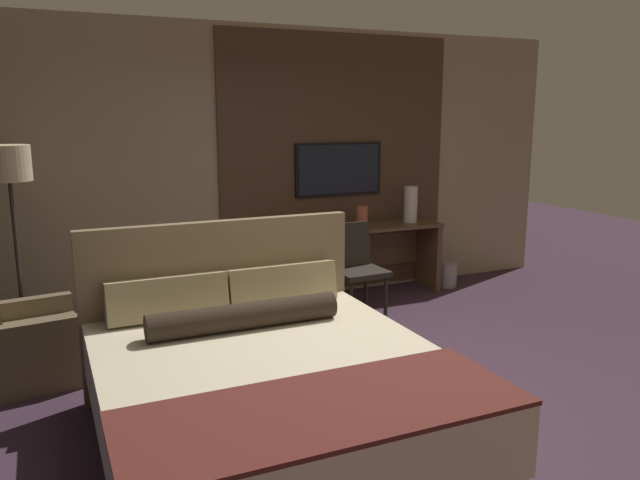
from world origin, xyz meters
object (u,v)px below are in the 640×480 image
tv (339,169)px  floor_lamp (10,180)px  waste_bin (447,274)px  bed (268,392)px  vase_short (362,217)px  desk (346,249)px  vase_tall (411,204)px  armchair_by_window (28,346)px  desk_chair (355,261)px  book (320,228)px

tv → floor_lamp: floor_lamp is taller
waste_bin → bed: bearing=-140.9°
bed → floor_lamp: floor_lamp is taller
floor_lamp → vase_short: 3.31m
desk → vase_short: (0.14, -0.09, 0.35)m
desk → vase_tall: size_ratio=5.29×
floor_lamp → vase_tall: 3.93m
bed → vase_tall: size_ratio=5.54×
desk → floor_lamp: size_ratio=1.23×
tv → bed: bearing=-122.9°
bed → armchair_by_window: bearing=128.5°
desk_chair → book: (-0.10, 0.59, 0.24)m
tv → book: tv is taller
book → bed: bearing=-120.0°
armchair_by_window → waste_bin: armchair_by_window is taller
desk → floor_lamp: bearing=-173.7°
bed → tv: bearing=57.1°
bed → waste_bin: bed is taller
tv → vase_short: bearing=-63.5°
desk → armchair_by_window: size_ratio=2.57×
floor_lamp → vase_short: (3.26, 0.26, -0.55)m
desk_chair → vase_tall: (0.98, 0.58, 0.42)m
bed → vase_short: bed is taller
desk_chair → armchair_by_window: bearing=-176.6°
vase_short → book: bearing=172.4°
desk → waste_bin: 1.30m
tv → armchair_by_window: tv is taller
desk_chair → floor_lamp: size_ratio=0.53×
desk → vase_short: vase_short is taller
tv → armchair_by_window: 3.46m
bed → vase_tall: bed is taller
floor_lamp → desk_chair: bearing=-5.3°
floor_lamp → vase_short: bearing=4.5°
bed → desk_chair: bed is taller
tv → waste_bin: bearing=-13.6°
floor_lamp → waste_bin: bearing=3.1°
desk → vase_tall: 0.89m
tv → vase_short: (0.14, -0.27, -0.48)m
tv → vase_tall: 0.89m
desk_chair → vase_short: (0.35, 0.53, 0.33)m
tv → floor_lamp: (-3.12, -0.53, 0.07)m
desk_chair → armchair_by_window: 2.90m
armchair_by_window → book: size_ratio=3.16×
floor_lamp → book: (2.80, 0.32, -0.64)m
floor_lamp → desk: bearing=6.3°
armchair_by_window → vase_short: bearing=-82.9°
armchair_by_window → floor_lamp: size_ratio=0.48×
vase_short → book: size_ratio=0.87×
bed → desk_chair: size_ratio=2.42×
armchair_by_window → vase_tall: bearing=-84.5°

